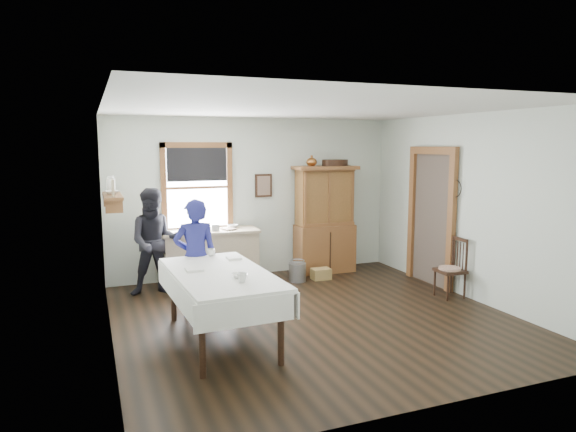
{
  "coord_description": "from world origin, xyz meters",
  "views": [
    {
      "loc": [
        -2.67,
        -5.92,
        2.24
      ],
      "look_at": [
        -0.24,
        0.3,
        1.32
      ],
      "focal_mm": 32.0,
      "sensor_mm": 36.0,
      "label": 1
    }
  ],
  "objects_px": {
    "work_counter": "(211,257)",
    "wicker_basket": "(321,274)",
    "dining_table": "(221,306)",
    "china_hutch": "(325,219)",
    "woman_blue": "(196,262)",
    "pail": "(297,272)",
    "spindle_chair": "(450,268)",
    "figure_dark": "(155,246)"
  },
  "relations": [
    {
      "from": "work_counter",
      "to": "pail",
      "type": "distance_m",
      "value": 1.44
    },
    {
      "from": "dining_table",
      "to": "china_hutch",
      "type": "bearing_deg",
      "value": 45.21
    },
    {
      "from": "dining_table",
      "to": "spindle_chair",
      "type": "distance_m",
      "value": 3.6
    },
    {
      "from": "figure_dark",
      "to": "dining_table",
      "type": "bearing_deg",
      "value": -71.24
    },
    {
      "from": "spindle_chair",
      "to": "figure_dark",
      "type": "relative_size",
      "value": 0.6
    },
    {
      "from": "work_counter",
      "to": "pail",
      "type": "relative_size",
      "value": 4.98
    },
    {
      "from": "pail",
      "to": "woman_blue",
      "type": "relative_size",
      "value": 0.21
    },
    {
      "from": "dining_table",
      "to": "wicker_basket",
      "type": "distance_m",
      "value": 3.05
    },
    {
      "from": "work_counter",
      "to": "pail",
      "type": "bearing_deg",
      "value": -13.85
    },
    {
      "from": "pail",
      "to": "woman_blue",
      "type": "height_order",
      "value": "woman_blue"
    },
    {
      "from": "work_counter",
      "to": "china_hutch",
      "type": "xyz_separation_m",
      "value": [
        2.07,
        0.05,
        0.5
      ]
    },
    {
      "from": "work_counter",
      "to": "wicker_basket",
      "type": "relative_size",
      "value": 4.94
    },
    {
      "from": "work_counter",
      "to": "spindle_chair",
      "type": "bearing_deg",
      "value": -30.77
    },
    {
      "from": "china_hutch",
      "to": "woman_blue",
      "type": "bearing_deg",
      "value": -147.9
    },
    {
      "from": "china_hutch",
      "to": "pail",
      "type": "bearing_deg",
      "value": -146.28
    },
    {
      "from": "work_counter",
      "to": "china_hutch",
      "type": "distance_m",
      "value": 2.13
    },
    {
      "from": "dining_table",
      "to": "pail",
      "type": "bearing_deg",
      "value": 49.05
    },
    {
      "from": "work_counter",
      "to": "wicker_basket",
      "type": "bearing_deg",
      "value": -10.84
    },
    {
      "from": "figure_dark",
      "to": "china_hutch",
      "type": "bearing_deg",
      "value": 13.97
    },
    {
      "from": "dining_table",
      "to": "figure_dark",
      "type": "relative_size",
      "value": 1.36
    },
    {
      "from": "dining_table",
      "to": "wicker_basket",
      "type": "height_order",
      "value": "dining_table"
    },
    {
      "from": "spindle_chair",
      "to": "pail",
      "type": "xyz_separation_m",
      "value": [
        -1.76,
        1.65,
        -0.29
      ]
    },
    {
      "from": "work_counter",
      "to": "dining_table",
      "type": "bearing_deg",
      "value": -97.75
    },
    {
      "from": "spindle_chair",
      "to": "pail",
      "type": "distance_m",
      "value": 2.43
    },
    {
      "from": "woman_blue",
      "to": "figure_dark",
      "type": "xyz_separation_m",
      "value": [
        -0.37,
        1.17,
        0.03
      ]
    },
    {
      "from": "pail",
      "to": "woman_blue",
      "type": "bearing_deg",
      "value": -149.75
    },
    {
      "from": "work_counter",
      "to": "wicker_basket",
      "type": "xyz_separation_m",
      "value": [
        1.78,
        -0.42,
        -0.35
      ]
    },
    {
      "from": "spindle_chair",
      "to": "pail",
      "type": "bearing_deg",
      "value": 140.44
    },
    {
      "from": "dining_table",
      "to": "spindle_chair",
      "type": "xyz_separation_m",
      "value": [
        3.57,
        0.43,
        0.04
      ]
    },
    {
      "from": "pail",
      "to": "woman_blue",
      "type": "xyz_separation_m",
      "value": [
        -1.9,
        -1.11,
        0.57
      ]
    },
    {
      "from": "spindle_chair",
      "to": "figure_dark",
      "type": "bearing_deg",
      "value": 160.47
    },
    {
      "from": "dining_table",
      "to": "spindle_chair",
      "type": "relative_size",
      "value": 2.28
    },
    {
      "from": "china_hutch",
      "to": "woman_blue",
      "type": "xyz_separation_m",
      "value": [
        -2.61,
        -1.56,
        -0.22
      ]
    },
    {
      "from": "china_hutch",
      "to": "dining_table",
      "type": "height_order",
      "value": "china_hutch"
    },
    {
      "from": "woman_blue",
      "to": "figure_dark",
      "type": "distance_m",
      "value": 1.23
    },
    {
      "from": "wicker_basket",
      "to": "china_hutch",
      "type": "bearing_deg",
      "value": 58.85
    },
    {
      "from": "work_counter",
      "to": "dining_table",
      "type": "xyz_separation_m",
      "value": [
        -0.45,
        -2.48,
        -0.04
      ]
    },
    {
      "from": "spindle_chair",
      "to": "woman_blue",
      "type": "height_order",
      "value": "woman_blue"
    },
    {
      "from": "spindle_chair",
      "to": "woman_blue",
      "type": "bearing_deg",
      "value": 175.1
    },
    {
      "from": "spindle_chair",
      "to": "wicker_basket",
      "type": "relative_size",
      "value": 2.85
    },
    {
      "from": "pail",
      "to": "china_hutch",
      "type": "bearing_deg",
      "value": 32.49
    },
    {
      "from": "work_counter",
      "to": "wicker_basket",
      "type": "distance_m",
      "value": 1.86
    }
  ]
}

